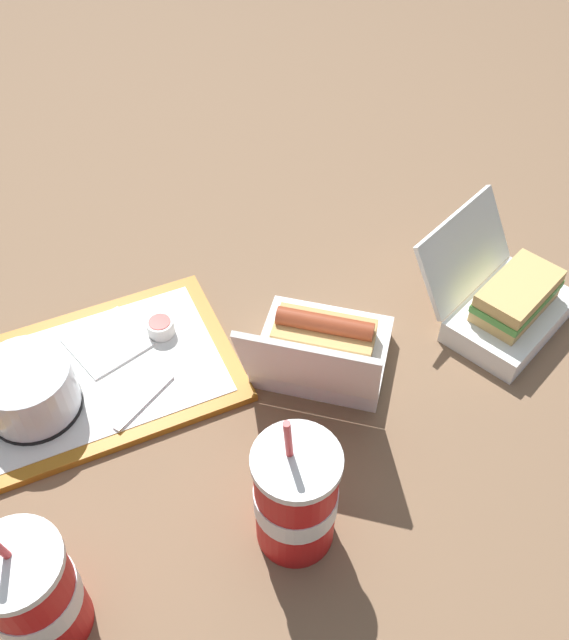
% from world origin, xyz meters
% --- Properties ---
extents(ground_plane, '(3.20, 3.20, 0.00)m').
position_xyz_m(ground_plane, '(0.00, 0.00, 0.00)').
color(ground_plane, brown).
extents(food_tray, '(0.39, 0.29, 0.01)m').
position_xyz_m(food_tray, '(0.28, -0.04, 0.01)').
color(food_tray, '#A56619').
rests_on(food_tray, ground_plane).
extents(cake_container, '(0.13, 0.13, 0.08)m').
position_xyz_m(cake_container, '(0.38, -0.01, 0.05)').
color(cake_container, black).
rests_on(cake_container, food_tray).
extents(ketchup_cup, '(0.04, 0.04, 0.02)m').
position_xyz_m(ketchup_cup, '(0.19, -0.08, 0.03)').
color(ketchup_cup, white).
rests_on(ketchup_cup, food_tray).
extents(napkin_stack, '(0.13, 0.13, 0.00)m').
position_xyz_m(napkin_stack, '(0.27, -0.09, 0.02)').
color(napkin_stack, white).
rests_on(napkin_stack, food_tray).
extents(plastic_fork, '(0.10, 0.07, 0.00)m').
position_xyz_m(plastic_fork, '(0.24, 0.03, 0.02)').
color(plastic_fork, white).
rests_on(plastic_fork, food_tray).
extents(clamshell_hotdog_corner, '(0.26, 0.27, 0.18)m').
position_xyz_m(clamshell_hotdog_corner, '(-0.01, 0.05, 0.04)').
color(clamshell_hotdog_corner, white).
rests_on(clamshell_hotdog_corner, ground_plane).
extents(clamshell_sandwich_center, '(0.26, 0.26, 0.15)m').
position_xyz_m(clamshell_sandwich_center, '(-0.30, 0.06, 0.04)').
color(clamshell_sandwich_center, white).
rests_on(clamshell_sandwich_center, ground_plane).
extents(soda_cup_front, '(0.10, 0.10, 0.22)m').
position_xyz_m(soda_cup_front, '(0.40, 0.28, 0.08)').
color(soda_cup_front, red).
rests_on(soda_cup_front, ground_plane).
extents(soda_cup_corner, '(0.10, 0.10, 0.23)m').
position_xyz_m(soda_cup_corner, '(0.11, 0.27, 0.08)').
color(soda_cup_corner, red).
rests_on(soda_cup_corner, ground_plane).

